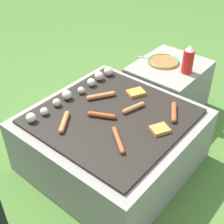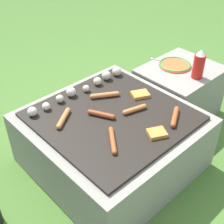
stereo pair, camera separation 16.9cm
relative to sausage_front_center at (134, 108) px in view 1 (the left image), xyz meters
The scene contains 15 objects.
ground_plane 0.40m from the sausage_front_center, 151.42° to the left, with size 14.00×14.00×0.00m, color #47702D.
grill 0.24m from the sausage_front_center, 151.42° to the left, with size 0.86×0.86×0.37m.
side_ledge 0.63m from the sausage_front_center, 11.02° to the left, with size 0.52×0.44×0.37m.
sausage_front_left 0.22m from the sausage_front_center, 96.86° to the left, with size 0.16×0.11×0.03m.
sausage_front_right 0.22m from the sausage_front_center, 61.01° to the right, with size 0.16×0.10×0.03m.
sausage_back_right 0.28m from the sausage_front_center, 159.19° to the right, with size 0.13×0.16×0.03m.
sausage_front_center is the anchor object (origin of this frame).
sausage_back_left 0.39m from the sausage_front_center, 148.48° to the left, with size 0.15×0.11×0.03m.
sausage_mid_right 0.19m from the sausage_front_center, 151.24° to the left, with size 0.09×0.15×0.03m.
bread_slice_right 0.22m from the sausage_front_center, 106.29° to the right, with size 0.11×0.11×0.02m.
bread_slice_center 0.16m from the sausage_front_center, 31.71° to the left, with size 0.12×0.11×0.02m.
mushroom_row 0.36m from the sausage_front_center, 101.38° to the left, with size 0.69×0.07×0.06m.
plate_colorful 0.61m from the sausage_front_center, 16.48° to the left, with size 0.22×0.22×0.02m.
condiment_bottle 0.57m from the sausage_front_center, ahead, with size 0.07×0.07×0.19m.
fork_utensil 0.64m from the sausage_front_center, 26.23° to the left, with size 0.09×0.17×0.01m.
Camera 1 is at (-1.04, -0.86, 1.40)m, focal length 50.00 mm.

